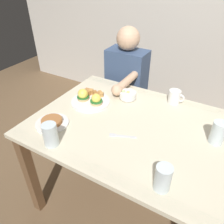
{
  "coord_description": "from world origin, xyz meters",
  "views": [
    {
      "loc": [
        0.41,
        -0.97,
        1.55
      ],
      "look_at": [
        -0.14,
        0.0,
        0.78
      ],
      "focal_mm": 35.16,
      "sensor_mm": 36.0,
      "label": 1
    }
  ],
  "objects": [
    {
      "name": "ground_plane",
      "position": [
        0.0,
        0.0,
        0.0
      ],
      "size": [
        6.0,
        6.0,
        0.0
      ],
      "primitive_type": "plane",
      "color": "brown"
    },
    {
      "name": "water_glass_far",
      "position": [
        0.46,
        0.08,
        0.8
      ],
      "size": [
        0.07,
        0.07,
        0.13
      ],
      "color": "silver",
      "rests_on": "dining_table"
    },
    {
      "name": "water_glass_near",
      "position": [
        0.3,
        -0.35,
        0.8
      ],
      "size": [
        0.07,
        0.07,
        0.13
      ],
      "color": "silver",
      "rests_on": "dining_table"
    },
    {
      "name": "water_glass_extra",
      "position": [
        -0.3,
        -0.37,
        0.8
      ],
      "size": [
        0.08,
        0.08,
        0.13
      ],
      "color": "silver",
      "rests_on": "dining_table"
    },
    {
      "name": "side_plate",
      "position": [
        -0.42,
        -0.24,
        0.75
      ],
      "size": [
        0.2,
        0.2,
        0.04
      ],
      "color": "white",
      "rests_on": "dining_table"
    },
    {
      "name": "fruit_bowl",
      "position": [
        -0.16,
        0.25,
        0.77
      ],
      "size": [
        0.12,
        0.12,
        0.06
      ],
      "color": "white",
      "rests_on": "dining_table"
    },
    {
      "name": "fork",
      "position": [
        -0.01,
        -0.13,
        0.74
      ],
      "size": [
        0.15,
        0.07,
        0.0
      ],
      "color": "silver",
      "rests_on": "dining_table"
    },
    {
      "name": "dining_table",
      "position": [
        0.0,
        0.0,
        0.63
      ],
      "size": [
        1.2,
        0.9,
        0.74
      ],
      "color": "beige",
      "rests_on": "ground_plane"
    },
    {
      "name": "diner_person",
      "position": [
        -0.35,
        0.6,
        0.65
      ],
      "size": [
        0.34,
        0.54,
        1.14
      ],
      "color": "#33333D",
      "rests_on": "ground_plane"
    },
    {
      "name": "eggs_benedict_plate",
      "position": [
        -0.37,
        0.08,
        0.77
      ],
      "size": [
        0.27,
        0.27,
        0.09
      ],
      "color": "white",
      "rests_on": "dining_table"
    },
    {
      "name": "coffee_mug",
      "position": [
        0.14,
        0.36,
        0.79
      ],
      "size": [
        0.11,
        0.08,
        0.09
      ],
      "color": "white",
      "rests_on": "dining_table"
    }
  ]
}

